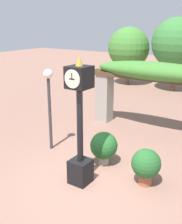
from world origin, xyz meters
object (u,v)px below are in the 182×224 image
Objects in this scene: potted_plant_near_right at (146,165)px; pedestal_clock at (80,127)px; potted_plant_near_left at (104,146)px; lamp_post at (49,93)px.

pedestal_clock is at bearing -149.18° from potted_plant_near_right.
potted_plant_near_left is at bearing 91.41° from pedestal_clock.
pedestal_clock is 1.99m from potted_plant_near_right.
potted_plant_near_right is at bearing -13.06° from potted_plant_near_left.
potted_plant_near_right is 3.82m from lamp_post.
pedestal_clock is 3.33× the size of potted_plant_near_left.
potted_plant_near_left is 1.01× the size of potted_plant_near_right.
lamp_post is at bearing 150.80° from pedestal_clock.
potted_plant_near_left is at bearing 166.94° from potted_plant_near_right.
potted_plant_near_right is at bearing -4.59° from lamp_post.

